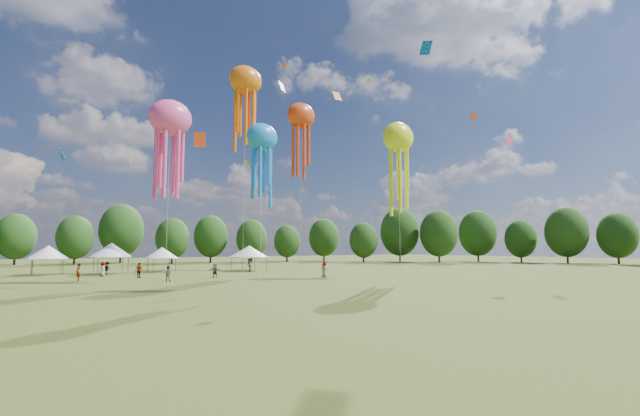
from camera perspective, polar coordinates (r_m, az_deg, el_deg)
ground at (r=17.54m, az=28.68°, el=-15.98°), size 300.00×300.00×0.00m
spectator_near at (r=47.61m, az=-19.31°, el=-8.13°), size 0.96×0.89×1.58m
spectators_far at (r=56.50m, az=-16.82°, el=-7.61°), size 24.95×20.67×1.91m
festival_tents at (r=63.38m, az=-25.54°, el=-5.20°), size 42.40×12.65×4.10m
show_kites at (r=54.65m, az=-15.15°, el=11.08°), size 50.91×27.59×28.58m
small_kites at (r=56.85m, az=-16.41°, el=22.28°), size 73.21×68.53×45.22m
treeline at (r=71.23m, az=-25.95°, el=-2.20°), size 201.57×95.24×13.43m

